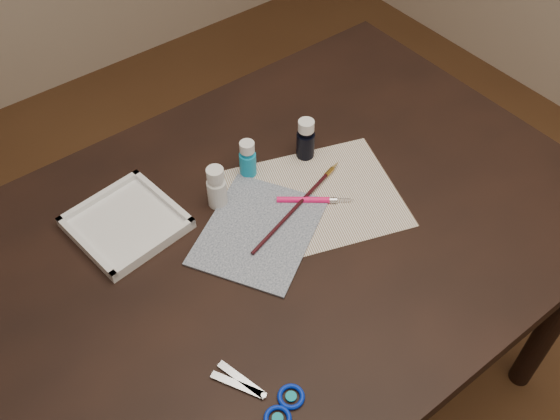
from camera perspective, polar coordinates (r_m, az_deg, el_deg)
ground at (r=1.89m, az=-0.00°, el=-16.52°), size 3.50×3.50×0.02m
table at (r=1.55m, az=-0.00°, el=-10.48°), size 1.30×0.90×0.75m
paper at (r=1.30m, az=2.81°, el=1.01°), size 0.43×0.38×0.00m
canvas at (r=1.23m, az=-1.94°, el=-1.93°), size 0.33×0.31×0.00m
paint_bottle_white at (r=1.26m, az=-5.83°, el=2.12°), size 0.04×0.04×0.10m
paint_bottle_cyan at (r=1.32m, az=-2.98°, el=4.71°), size 0.04×0.04×0.09m
paint_bottle_navy at (r=1.36m, az=2.36°, el=6.52°), size 0.05×0.05×0.10m
paintbrush at (r=1.27m, az=1.69°, el=0.51°), size 0.30×0.10×0.01m
craft_knife at (r=1.28m, az=3.30°, el=0.92°), size 0.13×0.11×0.01m
scissors at (r=1.05m, az=-2.42°, el=-16.50°), size 0.16×0.19×0.01m
palette_tray at (r=1.27m, az=-13.89°, el=-1.13°), size 0.22×0.22×0.02m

